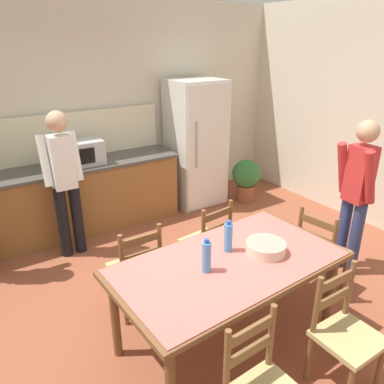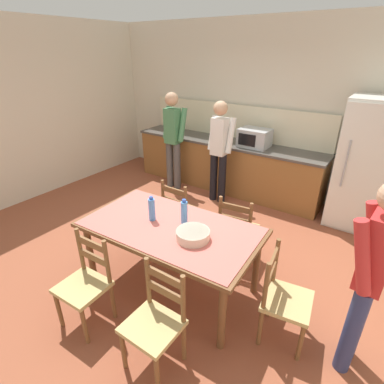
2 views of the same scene
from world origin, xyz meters
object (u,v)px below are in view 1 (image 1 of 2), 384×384
Objects in this scene: microwave at (82,152)px; serving_bowl at (266,247)px; chair_side_near_right at (344,333)px; bottle_off_centre at (228,237)px; person_at_counter at (64,178)px; refrigerator at (196,143)px; chair_side_far_right at (207,242)px; person_by_table at (356,191)px; bottle_near_centre at (206,256)px; chair_head_end at (320,252)px; chair_side_far_left at (136,269)px; dining_table at (229,270)px; potted_plant at (246,178)px.

microwave is 1.56× the size of serving_bowl.
chair_side_near_right is at bearing -77.84° from microwave.
bottle_off_centre is 0.16× the size of person_at_counter.
serving_bowl is at bearing -77.34° from microwave.
refrigerator is 2.04× the size of chair_side_far_right.
person_by_table is at bearing 0.12° from bottle_off_centre.
chair_side_near_right is at bearing -48.21° from bottle_near_centre.
refrigerator reaches higher than serving_bowl.
serving_bowl is at bearing -4.94° from bottle_near_centre.
chair_head_end and chair_side_far_left have the same top height.
chair_side_near_right is at bearing -59.66° from dining_table.
chair_side_far_left is 2.35m from person_by_table.
serving_bowl is at bearing 13.17° from person_by_table.
serving_bowl is 1.20m from chair_side_far_left.
dining_table is at bearing 2.86° from bottle_near_centre.
microwave reaches higher than potted_plant.
chair_side_far_left is (-0.54, 0.64, -0.47)m from bottle_off_centre.
dining_table is at bearing 169.64° from serving_bowl.
chair_side_near_right is 0.54× the size of person_at_counter.
chair_head_end reaches higher than potted_plant.
refrigerator is 1.72m from microwave.
chair_side_far_left is at bearing 129.88° from bottle_off_centre.
person_at_counter is (-0.38, -0.52, -0.11)m from microwave.
serving_bowl is at bearing 89.14° from chair_head_end.
microwave is 0.55× the size of chair_side_far_right.
refrigerator is at bearing 57.84° from bottle_near_centre.
person_by_table is (0.32, -2.49, 0.01)m from refrigerator.
bottle_near_centre is 0.84× the size of serving_bowl.
person_by_table is (2.04, -2.51, -0.12)m from microwave.
microwave reaches higher than dining_table.
chair_head_end is at bearing 130.65° from chair_side_far_right.
chair_side_far_right is (-0.08, 1.58, 0.00)m from chair_side_near_right.
serving_bowl is 0.48× the size of potted_plant.
bottle_near_centre is at bearing -177.14° from dining_table.
bottle_near_centre reaches higher than chair_head_end.
bottle_off_centre is 2.13m from person_at_counter.
dining_table is 0.93m from chair_side_near_right.
microwave is at bearing 179.37° from refrigerator.
chair_side_near_right reaches higher than potted_plant.
chair_side_far_right is 1.36× the size of potted_plant.
serving_bowl is (-1.11, -2.68, -0.09)m from refrigerator.
chair_head_end is at bearing -137.98° from person_at_counter.
refrigerator is 2.04× the size of chair_head_end.
person_by_table reaches higher than dining_table.
serving_bowl is at bearing -38.40° from bottle_off_centre.
potted_plant is (0.33, 2.06, -0.55)m from person_by_table.
person_at_counter reaches higher than serving_bowl.
microwave is at bearing 169.29° from potted_plant.
serving_bowl reaches higher than dining_table.
potted_plant is (2.74, 0.07, -0.57)m from person_at_counter.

